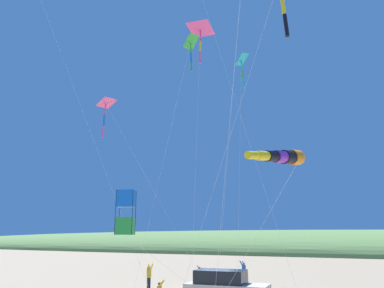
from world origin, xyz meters
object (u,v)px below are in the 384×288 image
(person_adult_flyer, at_px, (149,274))
(kite_delta_checkered_midright, at_px, (241,60))
(kite_delta_black_fish_shape, at_px, (200,30))
(kite_windsock_striped_overhead, at_px, (282,157))
(kite_delta_green_low_center, at_px, (190,43))
(kite_delta_teal_far_right, at_px, (106,103))
(person_child_green_jacket, at_px, (244,270))
(parked_car, at_px, (226,288))
(kite_box_long_streamer_left, at_px, (126,212))
(person_bystander_far, at_px, (200,272))

(person_adult_flyer, height_order, kite_delta_checkered_midright, kite_delta_checkered_midright)
(kite_delta_checkered_midright, bearing_deg, kite_delta_black_fish_shape, 146.22)
(kite_delta_checkered_midright, height_order, kite_windsock_striped_overhead, kite_delta_checkered_midright)
(kite_delta_green_low_center, height_order, kite_delta_teal_far_right, kite_delta_green_low_center)
(person_child_green_jacket, xyz_separation_m, kite_delta_black_fish_shape, (-4.82, 1.67, 19.21))
(kite_delta_checkered_midright, xyz_separation_m, kite_delta_black_fish_shape, (-3.52, 2.36, 1.64))
(parked_car, bearing_deg, person_child_green_jacket, 11.78)
(kite_box_long_streamer_left, relative_size, kite_delta_black_fish_shape, 0.43)
(kite_box_long_streamer_left, xyz_separation_m, kite_delta_black_fish_shape, (11.62, 1.30, 15.45))
(person_adult_flyer, bearing_deg, kite_delta_teal_far_right, 152.92)
(person_adult_flyer, relative_size, kite_box_long_streamer_left, 0.19)
(person_adult_flyer, relative_size, kite_delta_checkered_midright, 0.09)
(person_bystander_far, relative_size, kite_delta_teal_far_right, 0.09)
(parked_car, relative_size, kite_delta_black_fish_shape, 0.21)
(kite_box_long_streamer_left, distance_m, kite_delta_checkered_midright, 20.53)
(person_child_green_jacket, xyz_separation_m, person_bystander_far, (-0.67, 3.58, -0.25))
(person_adult_flyer, height_order, kite_box_long_streamer_left, kite_box_long_streamer_left)
(person_bystander_far, bearing_deg, kite_box_long_streamer_left, -168.52)
(kite_delta_checkered_midright, bearing_deg, parked_car, -170.63)
(kite_windsock_striped_overhead, relative_size, kite_delta_teal_far_right, 0.54)
(kite_delta_green_low_center, xyz_separation_m, kite_delta_checkered_midright, (9.52, -0.53, 2.88))
(person_adult_flyer, height_order, kite_windsock_striped_overhead, kite_windsock_striped_overhead)
(person_adult_flyer, distance_m, person_child_green_jacket, 8.13)
(kite_delta_teal_far_right, xyz_separation_m, kite_delta_black_fish_shape, (5.16, -5.16, 7.30))
(person_adult_flyer, distance_m, kite_windsock_striped_overhead, 16.78)
(kite_windsock_striped_overhead, bearing_deg, parked_car, 35.90)
(parked_car, xyz_separation_m, kite_windsock_striped_overhead, (-6.20, -4.49, 5.51))
(kite_delta_teal_far_right, bearing_deg, kite_windsock_striped_overhead, -117.46)
(parked_car, height_order, person_child_green_jacket, parked_car)
(person_adult_flyer, height_order, kite_delta_black_fish_shape, kite_delta_black_fish_shape)
(kite_delta_checkered_midright, distance_m, kite_windsock_striped_overhead, 20.70)
(kite_delta_green_low_center, relative_size, kite_windsock_striped_overhead, 2.25)
(person_adult_flyer, height_order, kite_delta_green_low_center, kite_delta_green_low_center)
(kite_delta_teal_far_right, bearing_deg, kite_delta_checkered_midright, -40.90)
(kite_box_long_streamer_left, bearing_deg, parked_car, -25.11)
(person_bystander_far, bearing_deg, person_child_green_jacket, -79.33)
(person_child_green_jacket, bearing_deg, parked_car, -168.22)
(kite_box_long_streamer_left, bearing_deg, person_bystander_far, 11.48)
(person_child_green_jacket, bearing_deg, kite_box_long_streamer_left, 178.70)
(person_child_green_jacket, xyz_separation_m, kite_windsock_striped_overhead, (-17.04, -6.75, 5.57))
(kite_delta_teal_far_right, distance_m, kite_delta_black_fish_shape, 10.32)
(parked_car, xyz_separation_m, kite_box_long_streamer_left, (-5.61, 2.63, 3.69))
(person_bystander_far, bearing_deg, kite_delta_green_low_center, -159.82)
(kite_delta_black_fish_shape, bearing_deg, kite_box_long_streamer_left, -173.62)
(person_child_green_jacket, xyz_separation_m, kite_delta_teal_far_right, (-9.98, 6.83, 11.91))
(kite_delta_checkered_midright, bearing_deg, person_child_green_jacket, 27.77)
(parked_car, height_order, kite_box_long_streamer_left, kite_box_long_streamer_left)
(person_child_green_jacket, relative_size, kite_delta_green_low_center, 0.10)
(person_child_green_jacket, distance_m, kite_delta_black_fish_shape, 19.87)
(kite_windsock_striped_overhead, relative_size, kite_delta_black_fish_shape, 0.35)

